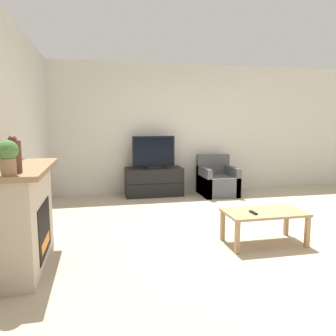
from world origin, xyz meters
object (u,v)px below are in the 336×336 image
object	(u,v)px
mantel_vase_left	(13,155)
tv_stand	(154,182)
armchair	(217,182)
fireplace	(26,216)
coffee_table	(264,216)
remote	(253,213)
tv	(154,153)
potted_plant	(8,155)

from	to	relation	value
mantel_vase_left	tv_stand	size ratio (longest dim) A/B	0.29
mantel_vase_left	armchair	xyz separation A→B (m)	(3.13, 3.19, -0.94)
fireplace	mantel_vase_left	bearing A→B (deg)	-87.73
tv_stand	coffee_table	size ratio (longest dim) A/B	1.17
fireplace	tv_stand	bearing A→B (deg)	58.08
armchair	remote	distance (m)	2.85
tv	coffee_table	size ratio (longest dim) A/B	0.87
potted_plant	fireplace	bearing A→B (deg)	91.60
mantel_vase_left	armchair	bearing A→B (deg)	45.53
coffee_table	remote	xyz separation A→B (m)	(-0.18, -0.06, 0.07)
potted_plant	armchair	distance (m)	4.70
potted_plant	coffee_table	world-z (taller)	potted_plant
mantel_vase_left	potted_plant	size ratio (longest dim) A/B	1.10
fireplace	potted_plant	xyz separation A→B (m)	(0.02, -0.60, 0.69)
armchair	fireplace	bearing A→B (deg)	-138.68
tv_stand	armchair	world-z (taller)	armchair
remote	coffee_table	bearing A→B (deg)	17.17
armchair	remote	xyz separation A→B (m)	(-0.59, -2.79, 0.15)
fireplace	potted_plant	size ratio (longest dim) A/B	4.69
fireplace	remote	world-z (taller)	fireplace
mantel_vase_left	tv	xyz separation A→B (m)	(1.84, 3.40, -0.34)
mantel_vase_left	potted_plant	distance (m)	0.18
fireplace	potted_plant	world-z (taller)	potted_plant
potted_plant	remote	world-z (taller)	potted_plant
potted_plant	coffee_table	distance (m)	2.93
mantel_vase_left	remote	size ratio (longest dim) A/B	2.20
tv	remote	bearing A→B (deg)	-76.67
tv	armchair	distance (m)	1.44
fireplace	potted_plant	distance (m)	0.92
potted_plant	mantel_vase_left	bearing A→B (deg)	90.00
potted_plant	tv_stand	size ratio (longest dim) A/B	0.26
tv_stand	fireplace	bearing A→B (deg)	-121.92
mantel_vase_left	coffee_table	bearing A→B (deg)	9.59
coffee_table	tv_stand	bearing A→B (deg)	106.82
tv_stand	tv	bearing A→B (deg)	-90.00
tv	mantel_vase_left	bearing A→B (deg)	-118.41
remote	mantel_vase_left	bearing A→B (deg)	-172.22
fireplace	armchair	xyz separation A→B (m)	(3.15, 2.77, -0.27)
potted_plant	tv	xyz separation A→B (m)	(1.84, 3.57, -0.36)
tv_stand	coffee_table	world-z (taller)	tv_stand
tv	coffee_table	xyz separation A→B (m)	(0.89, -2.93, -0.52)
armchair	coffee_table	xyz separation A→B (m)	(-0.41, -2.73, 0.09)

